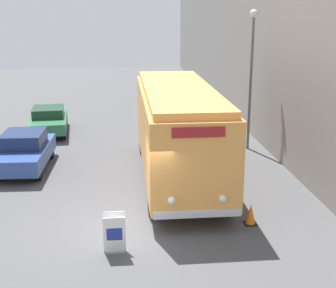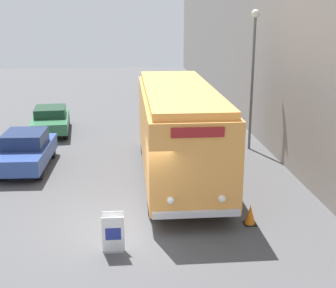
{
  "view_description": "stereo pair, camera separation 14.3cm",
  "coord_description": "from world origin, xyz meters",
  "px_view_note": "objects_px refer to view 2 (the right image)",
  "views": [
    {
      "loc": [
        -0.11,
        -12.72,
        6.21
      ],
      "look_at": [
        1.31,
        1.74,
        2.03
      ],
      "focal_mm": 50.0,
      "sensor_mm": 36.0,
      "label": 1
    },
    {
      "loc": [
        0.03,
        -12.73,
        6.21
      ],
      "look_at": [
        1.31,
        1.74,
        2.03
      ],
      "focal_mm": 50.0,
      "sensor_mm": 36.0,
      "label": 2
    }
  ],
  "objects_px": {
    "sign_board": "(113,234)",
    "parked_car_mid": "(51,120)",
    "streetlamp": "(253,60)",
    "parked_car_near": "(26,150)",
    "traffic_cone": "(250,215)",
    "vintage_bus": "(178,128)"
  },
  "relations": [
    {
      "from": "parked_car_near",
      "to": "parked_car_mid",
      "type": "height_order",
      "value": "parked_car_near"
    },
    {
      "from": "parked_car_mid",
      "to": "traffic_cone",
      "type": "bearing_deg",
      "value": -61.97
    },
    {
      "from": "streetlamp",
      "to": "parked_car_mid",
      "type": "xyz_separation_m",
      "value": [
        -9.58,
        3.76,
        -3.35
      ]
    },
    {
      "from": "sign_board",
      "to": "parked_car_mid",
      "type": "distance_m",
      "value": 13.36
    },
    {
      "from": "parked_car_near",
      "to": "parked_car_mid",
      "type": "bearing_deg",
      "value": 90.21
    },
    {
      "from": "parked_car_mid",
      "to": "traffic_cone",
      "type": "height_order",
      "value": "parked_car_mid"
    },
    {
      "from": "sign_board",
      "to": "parked_car_near",
      "type": "relative_size",
      "value": 0.26
    },
    {
      "from": "sign_board",
      "to": "traffic_cone",
      "type": "height_order",
      "value": "sign_board"
    },
    {
      "from": "streetlamp",
      "to": "parked_car_mid",
      "type": "bearing_deg",
      "value": 158.58
    },
    {
      "from": "parked_car_near",
      "to": "traffic_cone",
      "type": "relative_size",
      "value": 6.54
    },
    {
      "from": "streetlamp",
      "to": "parked_car_near",
      "type": "height_order",
      "value": "streetlamp"
    },
    {
      "from": "sign_board",
      "to": "parked_car_near",
      "type": "bearing_deg",
      "value": 117.19
    },
    {
      "from": "vintage_bus",
      "to": "sign_board",
      "type": "relative_size",
      "value": 8.84
    },
    {
      "from": "parked_car_mid",
      "to": "traffic_cone",
      "type": "xyz_separation_m",
      "value": [
        7.59,
        -11.59,
        -0.4
      ]
    },
    {
      "from": "sign_board",
      "to": "streetlamp",
      "type": "relative_size",
      "value": 0.17
    },
    {
      "from": "parked_car_mid",
      "to": "sign_board",
      "type": "bearing_deg",
      "value": -79.77
    },
    {
      "from": "parked_car_near",
      "to": "streetlamp",
      "type": "bearing_deg",
      "value": 12.9
    },
    {
      "from": "vintage_bus",
      "to": "parked_car_mid",
      "type": "height_order",
      "value": "vintage_bus"
    },
    {
      "from": "sign_board",
      "to": "parked_car_mid",
      "type": "height_order",
      "value": "parked_car_mid"
    },
    {
      "from": "traffic_cone",
      "to": "sign_board",
      "type": "bearing_deg",
      "value": -162.28
    },
    {
      "from": "parked_car_mid",
      "to": "vintage_bus",
      "type": "bearing_deg",
      "value": -56.51
    },
    {
      "from": "traffic_cone",
      "to": "parked_car_mid",
      "type": "bearing_deg",
      "value": 123.21
    }
  ]
}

